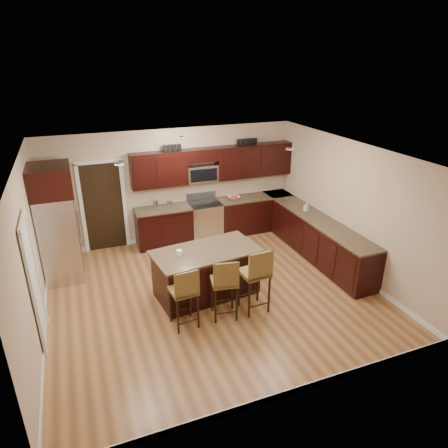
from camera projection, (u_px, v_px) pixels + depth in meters
name	position (u px, v px, depth m)	size (l,w,h in m)	color
floor	(213.00, 293.00, 7.70)	(6.00, 6.00, 0.00)	#9B6A3D
ceiling	(211.00, 155.00, 6.64)	(6.00, 6.00, 0.00)	silver
wall_back	(173.00, 186.00, 9.53)	(6.00, 6.00, 0.00)	#C5AC8E
wall_left	(29.00, 257.00, 6.17)	(5.50, 5.50, 0.00)	#C5AC8E
wall_right	(349.00, 207.00, 8.17)	(5.50, 5.50, 0.00)	#C5AC8E
base_cabinets	(268.00, 228.00, 9.39)	(4.02, 3.96, 0.92)	black
upper_cabinets	(216.00, 163.00, 9.55)	(4.00, 0.33, 0.80)	black
range	(205.00, 220.00, 9.85)	(0.76, 0.64, 1.11)	silver
microwave	(202.00, 173.00, 9.53)	(0.76, 0.31, 0.40)	silver
doorway	(104.00, 207.00, 9.09)	(0.85, 0.03, 2.06)	black
pantry_door	(34.00, 285.00, 6.05)	(0.03, 0.80, 2.04)	white
letter_decor	(210.00, 145.00, 9.32)	(2.20, 0.03, 0.15)	black
island	(206.00, 274.00, 7.52)	(2.05, 1.26, 0.92)	black
stool_left	(185.00, 292.00, 6.47)	(0.45, 0.45, 1.12)	brown
stool_mid	(225.00, 282.00, 6.69)	(0.50, 0.50, 1.15)	brown
stool_right	(257.00, 273.00, 6.86)	(0.49, 0.49, 1.23)	brown
refrigerator	(57.00, 223.00, 7.80)	(0.79, 0.95, 2.35)	silver
floor_mat	(203.00, 261.00, 8.89)	(0.88, 0.59, 0.01)	brown
fruit_bowl	(234.00, 198.00, 9.91)	(0.29, 0.29, 0.07)	silver
soap_bottle	(306.00, 207.00, 9.16)	(0.09, 0.09, 0.19)	#B2B2B2
canister_tall	(155.00, 205.00, 9.23)	(0.12, 0.12, 0.21)	silver
canister_short	(169.00, 204.00, 9.35)	(0.11, 0.11, 0.16)	silver
island_jar	(179.00, 253.00, 7.14)	(0.10, 0.10, 0.10)	white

